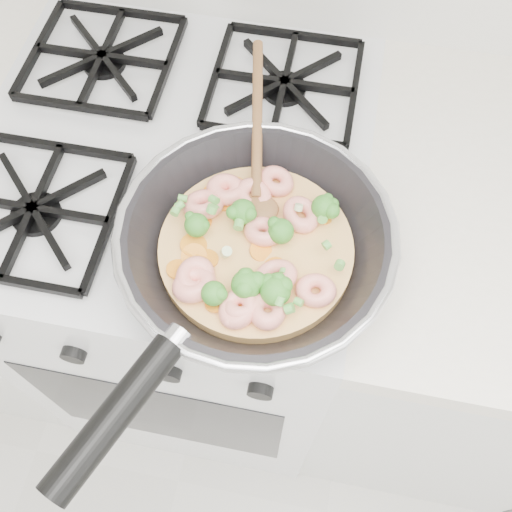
# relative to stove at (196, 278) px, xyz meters

# --- Properties ---
(stove) EXTENTS (0.60, 0.60, 0.92)m
(stove) POSITION_rel_stove_xyz_m (0.00, 0.00, 0.00)
(stove) COLOR white
(stove) RESTS_ON ground
(skillet) EXTENTS (0.35, 0.63, 0.09)m
(skillet) POSITION_rel_stove_xyz_m (0.16, -0.17, 0.50)
(skillet) COLOR black
(skillet) RESTS_ON stove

